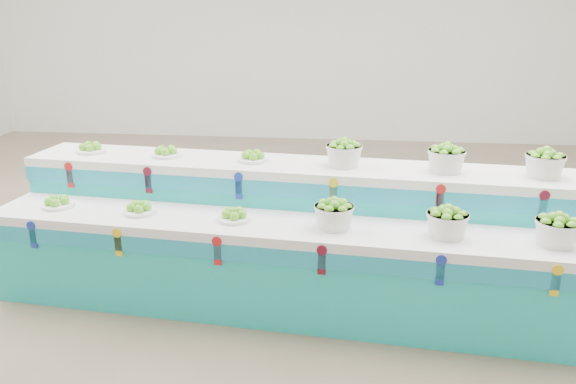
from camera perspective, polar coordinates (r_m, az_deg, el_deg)
The scene contains 15 objects.
ground at distance 5.29m, azimuth -7.67°, elevation -6.50°, with size 10.00×10.00×0.00m, color brown.
back_wall at distance 9.73m, azimuth -0.86°, elevation 17.06°, with size 10.00×10.00×0.00m, color silver.
display_stand at distance 4.38m, azimuth 0.00°, elevation -4.48°, with size 4.45×1.14×1.02m, color #1DBEBA, non-canonical shape.
plate_lower_left at distance 4.72m, azimuth -22.32°, elevation -0.85°, with size 0.25×0.25×0.09m, color white.
plate_lower_mid at distance 4.38m, azimuth -14.82°, elevation -1.48°, with size 0.25×0.25×0.09m, color white.
plate_lower_right at distance 4.12m, azimuth -5.46°, elevation -2.24°, with size 0.25×0.25×0.09m, color white.
basket_lower_left at distance 3.95m, azimuth 4.68°, elevation -2.22°, with size 0.28×0.28×0.21m, color silver, non-canonical shape.
basket_lower_mid at distance 3.94m, azimuth 15.81°, elevation -2.93°, with size 0.28×0.28×0.21m, color silver, non-canonical shape.
basket_lower_right at distance 4.06m, azimuth 25.58°, elevation -3.46°, with size 0.28×0.28×0.21m, color silver, non-canonical shape.
plate_upper_left at distance 5.09m, azimuth -19.36°, elevation 4.33°, with size 0.25×0.25×0.09m, color white.
plate_upper_mid at distance 4.78m, azimuth -12.24°, elevation 4.09°, with size 0.25×0.25×0.09m, color white.
plate_upper_right at distance 4.53m, azimuth -3.55°, elevation 3.71°, with size 0.25×0.25×0.09m, color white.
basket_upper_left at distance 4.39m, azimuth 5.68°, elevation 3.94°, with size 0.28×0.28×0.21m, color silver, non-canonical shape.
basket_upper_mid at distance 4.38m, azimuth 15.72°, elevation 3.31°, with size 0.28×0.28×0.21m, color silver, non-canonical shape.
basket_upper_right at distance 4.49m, azimuth 24.55°, elevation 2.67°, with size 0.28×0.28×0.21m, color silver, non-canonical shape.
Camera 1 is at (1.23, -4.65, 2.20)m, focal length 35.13 mm.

